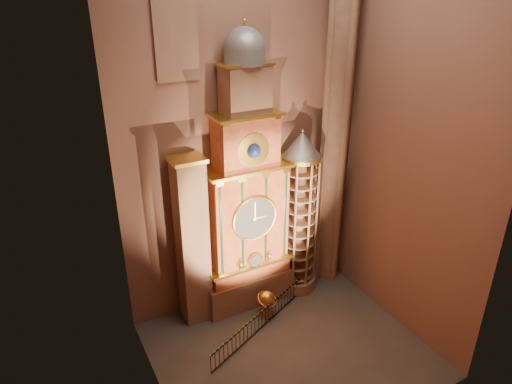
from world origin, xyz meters
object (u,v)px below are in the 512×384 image
celestial_globe (267,302)px  astronomical_clock (246,205)px  stair_turret (299,216)px  iron_railing (260,321)px  portrait_tower (192,243)px

celestial_globe → astronomical_clock: bearing=99.1°
stair_turret → iron_railing: size_ratio=1.41×
stair_turret → celestial_globe: (-3.18, -1.70, -4.23)m
astronomical_clock → iron_railing: bearing=-102.5°
portrait_tower → iron_railing: 6.02m
portrait_tower → stair_turret: (6.90, -0.28, 0.12)m
stair_turret → celestial_globe: stair_turret is taller
astronomical_clock → stair_turret: (3.50, -0.26, -1.41)m
portrait_tower → celestial_globe: size_ratio=5.90×
astronomical_clock → portrait_tower: astronomical_clock is taller
portrait_tower → stair_turret: size_ratio=0.94×
astronomical_clock → portrait_tower: 3.73m
portrait_tower → stair_turret: stair_turret is taller
astronomical_clock → celestial_globe: 5.98m
stair_turret → iron_railing: (-4.13, -2.60, -4.63)m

